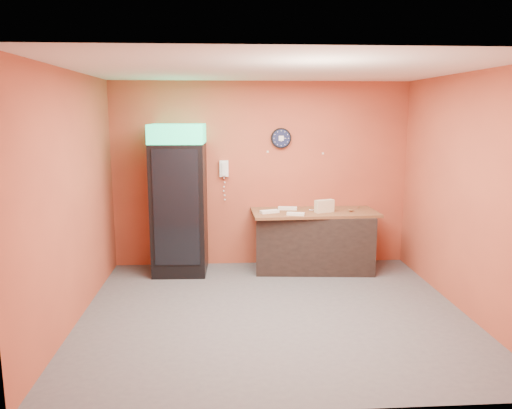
{
  "coord_description": "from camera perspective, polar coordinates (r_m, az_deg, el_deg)",
  "views": [
    {
      "loc": [
        -0.58,
        -5.56,
        2.34
      ],
      "look_at": [
        -0.17,
        0.6,
        1.2
      ],
      "focal_mm": 35.0,
      "sensor_mm": 36.0,
      "label": 1
    }
  ],
  "objects": [
    {
      "name": "kitchen_tool",
      "position": [
        7.47,
        7.18,
        -0.49
      ],
      "size": [
        0.06,
        0.06,
        0.06
      ],
      "primitive_type": "cylinder",
      "color": "silver",
      "rests_on": "butcher_paper"
    },
    {
      "name": "back_wall",
      "position": [
        7.64,
        0.58,
        3.44
      ],
      "size": [
        4.5,
        0.02,
        2.8
      ],
      "primitive_type": "cube",
      "color": "#B75033",
      "rests_on": "floor"
    },
    {
      "name": "butcher_paper",
      "position": [
        7.45,
        6.68,
        -0.89
      ],
      "size": [
        1.87,
        0.86,
        0.04
      ],
      "primitive_type": "cube",
      "rotation": [
        0.0,
        0.0,
        0.03
      ],
      "color": "brown",
      "rests_on": "prep_counter"
    },
    {
      "name": "left_wall",
      "position": [
        5.88,
        -20.24,
        0.65
      ],
      "size": [
        0.02,
        4.0,
        2.8
      ],
      "primitive_type": "cube",
      "color": "#B75033",
      "rests_on": "floor"
    },
    {
      "name": "wrapped_sandwich_mid",
      "position": [
        7.12,
        4.56,
        -1.08
      ],
      "size": [
        0.27,
        0.16,
        0.04
      ],
      "primitive_type": "cube",
      "rotation": [
        0.0,
        0.0,
        -0.28
      ],
      "color": "silver",
      "rests_on": "butcher_paper"
    },
    {
      "name": "beverage_cooler",
      "position": [
        7.3,
        -8.77,
        0.31
      ],
      "size": [
        0.79,
        0.8,
        2.18
      ],
      "rotation": [
        0.0,
        0.0,
        -0.03
      ],
      "color": "black",
      "rests_on": "floor"
    },
    {
      "name": "right_wall",
      "position": [
        6.31,
        22.89,
        1.1
      ],
      "size": [
        0.02,
        4.0,
        2.8
      ],
      "primitive_type": "cube",
      "color": "#B75033",
      "rests_on": "floor"
    },
    {
      "name": "sub_roll_stack",
      "position": [
        7.36,
        7.82,
        -0.18
      ],
      "size": [
        0.3,
        0.19,
        0.18
      ],
      "rotation": [
        0.0,
        0.0,
        0.35
      ],
      "color": "beige",
      "rests_on": "butcher_paper"
    },
    {
      "name": "wall_clock",
      "position": [
        7.59,
        2.88,
        7.58
      ],
      "size": [
        0.31,
        0.06,
        0.31
      ],
      "color": "black",
      "rests_on": "back_wall"
    },
    {
      "name": "wall_phone",
      "position": [
        7.56,
        -3.68,
        4.12
      ],
      "size": [
        0.13,
        0.11,
        0.24
      ],
      "color": "white",
      "rests_on": "back_wall"
    },
    {
      "name": "wrapped_sandwich_right",
      "position": [
        7.52,
        3.62,
        -0.43
      ],
      "size": [
        0.3,
        0.15,
        0.04
      ],
      "primitive_type": "cube",
      "rotation": [
        0.0,
        0.0,
        -0.15
      ],
      "color": "silver",
      "rests_on": "butcher_paper"
    },
    {
      "name": "floor",
      "position": [
        6.06,
        2.02,
        -12.21
      ],
      "size": [
        4.5,
        4.5,
        0.0
      ],
      "primitive_type": "plane",
      "color": "#47474C",
      "rests_on": "ground"
    },
    {
      "name": "wrapped_sandwich_left",
      "position": [
        7.26,
        1.56,
        -0.81
      ],
      "size": [
        0.29,
        0.19,
        0.04
      ],
      "primitive_type": "cube",
      "rotation": [
        0.0,
        0.0,
        0.34
      ],
      "color": "silver",
      "rests_on": "butcher_paper"
    },
    {
      "name": "prep_counter",
      "position": [
        7.55,
        6.61,
        -4.23
      ],
      "size": [
        1.77,
        0.9,
        0.86
      ],
      "primitive_type": "cube",
      "rotation": [
        0.0,
        0.0,
        -0.08
      ],
      "color": "black",
      "rests_on": "floor"
    },
    {
      "name": "ceiling",
      "position": [
        5.61,
        2.21,
        15.19
      ],
      "size": [
        4.5,
        4.0,
        0.02
      ],
      "primitive_type": "cube",
      "color": "white",
      "rests_on": "back_wall"
    }
  ]
}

